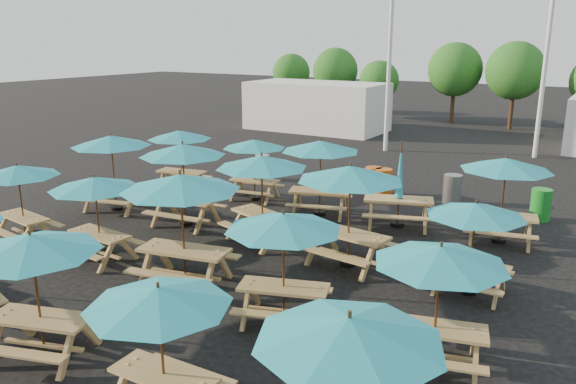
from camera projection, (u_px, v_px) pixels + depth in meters
The scene contains 32 objects.
ground at pixel (259, 245), 14.87m from camera, with size 120.00×120.00×0.00m, color black.
picnic_unit_1 at pixel (18, 174), 14.68m from camera, with size 2.40×2.40×2.11m.
picnic_unit_2 at pixel (111, 144), 17.37m from camera, with size 2.97×2.97×2.41m.
picnic_unit_3 at pixel (180, 138), 19.64m from camera, with size 2.60×2.60×2.20m.
picnic_unit_5 at pixel (95, 187), 13.35m from camera, with size 2.30×2.30×2.13m.
picnic_unit_6 at pixel (183, 154), 15.90m from camera, with size 2.72×2.72×2.42m.
picnic_unit_7 at pixel (254, 147), 18.59m from camera, with size 2.40×2.40×2.08m.
picnic_unit_8 at pixel (32, 250), 9.13m from camera, with size 2.85×2.85×2.23m.
picnic_unit_9 at pixel (181, 188), 11.88m from camera, with size 3.04×3.04×2.54m.
picnic_unit_10 at pixel (262, 166), 14.55m from camera, with size 3.03×3.03×2.38m.
picnic_unit_11 at pixel (320, 149), 16.86m from camera, with size 3.00×3.00×2.35m.
picnic_unit_12 at pixel (159, 303), 7.68m from camera, with size 2.12×2.12×2.03m.
picnic_unit_13 at pixel (283, 227), 10.36m from camera, with size 2.81×2.81×2.19m.
picnic_unit_14 at pixel (350, 178), 12.96m from camera, with size 2.78×2.78×2.48m.
picnic_unit_15 at pixel (399, 192), 16.08m from camera, with size 2.42×2.26×2.50m.
picnic_unit_16 at pixel (349, 338), 6.41m from camera, with size 2.44×2.44×2.25m.
picnic_unit_17 at pixel (440, 261), 8.88m from camera, with size 2.65×2.65×2.14m.
picnic_unit_18 at pixel (475, 214), 11.57m from camera, with size 2.09×2.09×2.04m.
picnic_unit_19 at pixel (506, 168), 14.52m from camera, with size 2.78×2.78×2.33m.
waste_bin_0 at pixel (262, 167), 21.67m from camera, with size 0.60×0.60×0.96m, color gray.
waste_bin_1 at pixel (373, 181), 19.62m from camera, with size 0.60×0.60×0.96m, color #C5510B.
waste_bin_2 at pixel (383, 183), 19.36m from camera, with size 0.60×0.60×0.96m, color #C5510B.
waste_bin_3 at pixel (452, 189), 18.54m from camera, with size 0.60×0.60×0.96m, color gray.
waste_bin_4 at pixel (541, 205), 16.79m from camera, with size 0.60×0.60×0.96m, color #178022.
mast_0 at pixel (391, 23), 25.84m from camera, with size 0.20×0.20×12.00m, color silver.
mast_1 at pixel (550, 21), 24.24m from camera, with size 0.20×0.20×12.00m, color silver.
event_tent_0 at pixel (316, 106), 33.35m from camera, with size 8.00×4.00×2.80m, color silver.
tree_0 at pixel (291, 73), 41.98m from camera, with size 2.80×2.80×4.24m.
tree_1 at pixel (335, 71), 38.63m from camera, with size 3.11×3.11×4.72m.
tree_2 at pixel (379, 81), 36.89m from camera, with size 2.59×2.59×3.93m.
tree_3 at pixel (455, 70), 35.24m from camera, with size 3.36×3.36×5.09m.
tree_4 at pixel (515, 71), 33.03m from camera, with size 3.41×3.41×5.17m.
Camera 1 is at (7.90, -11.55, 5.27)m, focal length 35.00 mm.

